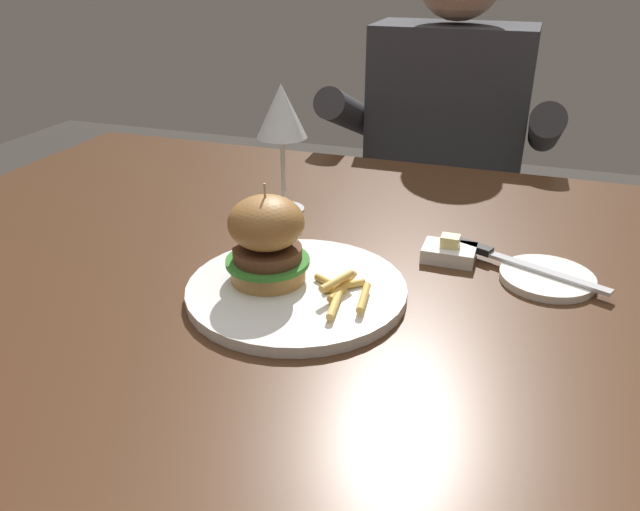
{
  "coord_description": "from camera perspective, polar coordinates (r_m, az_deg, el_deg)",
  "views": [
    {
      "loc": [
        0.25,
        -0.72,
        1.13
      ],
      "look_at": [
        0.02,
        -0.05,
        0.78
      ],
      "focal_mm": 35.0,
      "sensor_mm": 36.0,
      "label": 1
    }
  ],
  "objects": [
    {
      "name": "dining_table",
      "position": [
        0.89,
        -0.09,
        -5.34
      ],
      "size": [
        1.4,
        0.99,
        0.74
      ],
      "color": "#472B19",
      "rests_on": "ground"
    },
    {
      "name": "bread_plate",
      "position": [
        0.86,
        20.04,
        -1.92
      ],
      "size": [
        0.12,
        0.12,
        0.01
      ],
      "primitive_type": "cylinder",
      "color": "white",
      "rests_on": "dining_table"
    },
    {
      "name": "main_plate",
      "position": [
        0.78,
        -2.12,
        -3.16
      ],
      "size": [
        0.27,
        0.27,
        0.01
      ],
      "primitive_type": "cylinder",
      "color": "white",
      "rests_on": "dining_table"
    },
    {
      "name": "table_knife",
      "position": [
        0.87,
        17.1,
        -0.4
      ],
      "size": [
        0.21,
        0.1,
        0.01
      ],
      "color": "silver",
      "rests_on": "bread_plate"
    },
    {
      "name": "fries_pile",
      "position": [
        0.75,
        1.99,
        -3.16
      ],
      "size": [
        0.08,
        0.11,
        0.02
      ],
      "color": "gold",
      "rests_on": "main_plate"
    },
    {
      "name": "butter_dish",
      "position": [
        0.88,
        11.72,
        0.34
      ],
      "size": [
        0.07,
        0.05,
        0.04
      ],
      "color": "white",
      "rests_on": "dining_table"
    },
    {
      "name": "diner_person",
      "position": [
        1.6,
        10.96,
        5.06
      ],
      "size": [
        0.51,
        0.36,
        1.18
      ],
      "color": "#282833",
      "rests_on": "ground"
    },
    {
      "name": "wine_glass",
      "position": [
        0.99,
        -3.54,
        12.71
      ],
      "size": [
        0.08,
        0.08,
        0.21
      ],
      "color": "silver",
      "rests_on": "dining_table"
    },
    {
      "name": "burger_sandwich",
      "position": [
        0.77,
        -4.89,
        1.5
      ],
      "size": [
        0.1,
        0.1,
        0.13
      ],
      "color": "#B78447",
      "rests_on": "main_plate"
    }
  ]
}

